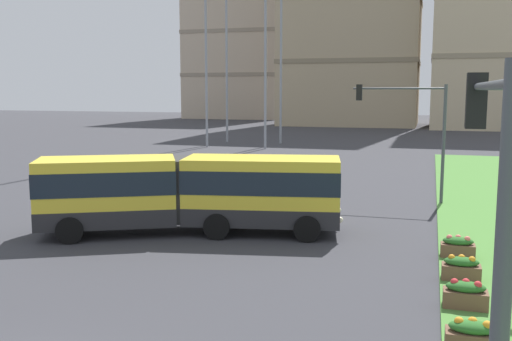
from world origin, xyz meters
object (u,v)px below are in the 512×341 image
flower_planter_2 (465,294)px  flower_planter_4 (458,247)px  articulated_bus (190,192)px  flower_planter_1 (472,336)px  traffic_light_near_right (487,236)px  flower_planter_3 (461,268)px  apartment_tower_west (239,14)px  traffic_light_far_right (412,121)px

flower_planter_2 → flower_planter_4: (0.00, 4.81, 0.00)m
articulated_bus → flower_planter_2: (9.97, -5.58, -1.23)m
flower_planter_1 → traffic_light_near_right: traffic_light_near_right is taller
flower_planter_3 → flower_planter_1: bearing=-90.0°
flower_planter_1 → apartment_tower_west: size_ratio=0.03×
traffic_light_far_right → apartment_tower_west: bearing=113.6°
flower_planter_2 → apartment_tower_west: 108.17m
articulated_bus → flower_planter_4: articulated_bus is taller
flower_planter_1 → flower_planter_4: 7.50m
flower_planter_2 → traffic_light_far_right: size_ratio=0.19×
flower_planter_2 → flower_planter_3: bearing=90.0°
flower_planter_3 → traffic_light_near_right: (-0.40, -11.24, 3.66)m
articulated_bus → apartment_tower_west: size_ratio=0.29×
flower_planter_3 → apartment_tower_west: bearing=111.8°
flower_planter_2 → flower_planter_3: (0.00, 2.33, 0.00)m
flower_planter_1 → flower_planter_3: same height
flower_planter_1 → flower_planter_3: 5.03m
flower_planter_2 → apartment_tower_west: size_ratio=0.03×
flower_planter_2 → traffic_light_near_right: traffic_light_near_right is taller
flower_planter_2 → traffic_light_near_right: (-0.40, -8.91, 3.66)m
flower_planter_4 → traffic_light_far_right: size_ratio=0.19×
flower_planter_2 → flower_planter_3: size_ratio=1.00×
flower_planter_1 → traffic_light_far_right: (-1.92, 17.30, 3.68)m
traffic_light_near_right → apartment_tower_west: 115.66m
flower_planter_2 → apartment_tower_west: (-38.70, 98.97, 20.21)m
articulated_bus → traffic_light_near_right: (9.57, -14.49, 2.43)m
articulated_bus → traffic_light_far_right: traffic_light_far_right is taller
traffic_light_far_right → traffic_light_near_right: 23.56m
articulated_bus → flower_planter_3: bearing=-18.1°
flower_planter_1 → flower_planter_4: (0.00, 7.50, 0.00)m
flower_planter_3 → apartment_tower_west: 106.04m
flower_planter_1 → flower_planter_2: size_ratio=1.00×
traffic_light_near_right → flower_planter_3: bearing=88.0°
flower_planter_3 → traffic_light_near_right: size_ratio=0.19×
articulated_bus → flower_planter_3: (9.97, -3.25, -1.23)m
articulated_bus → flower_planter_4: 10.07m
traffic_light_far_right → traffic_light_near_right: traffic_light_far_right is taller
flower_planter_3 → flower_planter_2: bearing=-90.0°
traffic_light_far_right → articulated_bus: bearing=-131.8°
traffic_light_far_right → flower_planter_2: bearing=-82.5°
articulated_bus → flower_planter_1: (9.97, -8.28, -1.23)m
flower_planter_4 → flower_planter_1: bearing=-90.0°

